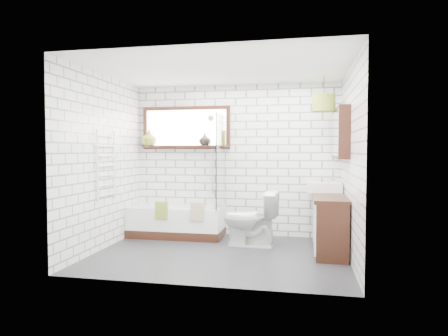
% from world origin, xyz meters
% --- Properties ---
extents(floor, '(3.40, 2.60, 0.01)m').
position_xyz_m(floor, '(0.00, 0.00, -0.01)').
color(floor, black).
rests_on(floor, ground).
extents(ceiling, '(3.40, 2.60, 0.01)m').
position_xyz_m(ceiling, '(0.00, 0.00, 2.50)').
color(ceiling, white).
rests_on(ceiling, ground).
extents(wall_back, '(3.40, 0.01, 2.50)m').
position_xyz_m(wall_back, '(0.00, 1.30, 1.25)').
color(wall_back, white).
rests_on(wall_back, ground).
extents(wall_front, '(3.40, 0.01, 2.50)m').
position_xyz_m(wall_front, '(0.00, -1.30, 1.25)').
color(wall_front, white).
rests_on(wall_front, ground).
extents(wall_left, '(0.01, 2.60, 2.50)m').
position_xyz_m(wall_left, '(-1.70, 0.00, 1.25)').
color(wall_left, white).
rests_on(wall_left, ground).
extents(wall_right, '(0.01, 2.60, 2.50)m').
position_xyz_m(wall_right, '(1.70, 0.00, 1.25)').
color(wall_right, white).
rests_on(wall_right, ground).
extents(window, '(1.52, 0.16, 0.68)m').
position_xyz_m(window, '(-0.85, 1.26, 1.80)').
color(window, black).
rests_on(window, wall_back).
extents(towel_radiator, '(0.06, 0.52, 1.00)m').
position_xyz_m(towel_radiator, '(-1.66, 0.00, 1.20)').
color(towel_radiator, white).
rests_on(towel_radiator, wall_left).
extents(mirror_cabinet, '(0.16, 1.20, 0.70)m').
position_xyz_m(mirror_cabinet, '(1.62, 0.60, 1.65)').
color(mirror_cabinet, black).
rests_on(mirror_cabinet, wall_right).
extents(shower_riser, '(0.02, 0.02, 1.30)m').
position_xyz_m(shower_riser, '(-0.40, 1.26, 1.35)').
color(shower_riser, silver).
rests_on(shower_riser, wall_back).
extents(bathtub, '(1.53, 0.68, 0.50)m').
position_xyz_m(bathtub, '(-0.92, 0.96, 0.25)').
color(bathtub, white).
rests_on(bathtub, floor).
extents(shower_screen, '(0.02, 0.72, 1.50)m').
position_xyz_m(shower_screen, '(-0.18, 0.96, 1.25)').
color(shower_screen, white).
rests_on(shower_screen, bathtub).
extents(towel_green, '(0.20, 0.06, 0.28)m').
position_xyz_m(towel_green, '(-1.06, 0.62, 0.48)').
color(towel_green, olive).
rests_on(towel_green, bathtub).
extents(towel_beige, '(0.22, 0.05, 0.28)m').
position_xyz_m(towel_beige, '(-0.48, 0.62, 0.48)').
color(towel_beige, tan).
rests_on(towel_beige, bathtub).
extents(vanity, '(0.44, 1.37, 0.78)m').
position_xyz_m(vanity, '(1.48, 0.47, 0.39)').
color(vanity, black).
rests_on(vanity, floor).
extents(basin, '(0.52, 0.45, 0.15)m').
position_xyz_m(basin, '(1.42, 0.97, 0.86)').
color(basin, white).
rests_on(basin, vanity).
extents(tap, '(0.03, 0.03, 0.14)m').
position_xyz_m(tap, '(1.58, 0.97, 0.91)').
color(tap, silver).
rests_on(tap, vanity).
extents(toilet, '(0.52, 0.84, 0.82)m').
position_xyz_m(toilet, '(0.35, 0.55, 0.41)').
color(toilet, white).
rests_on(toilet, floor).
extents(vase_olive, '(0.31, 0.31, 0.27)m').
position_xyz_m(vase_olive, '(-1.50, 1.23, 1.61)').
color(vase_olive, olive).
rests_on(vase_olive, window).
extents(vase_dark, '(0.26, 0.26, 0.21)m').
position_xyz_m(vase_dark, '(-0.51, 1.23, 1.58)').
color(vase_dark, black).
rests_on(vase_dark, window).
extents(bottle, '(0.10, 0.10, 0.24)m').
position_xyz_m(bottle, '(-0.20, 1.23, 1.60)').
color(bottle, olive).
rests_on(bottle, window).
extents(pendant, '(0.33, 0.33, 0.24)m').
position_xyz_m(pendant, '(1.40, 0.71, 2.10)').
color(pendant, olive).
rests_on(pendant, ceiling).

